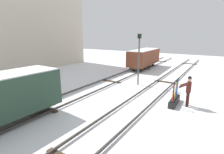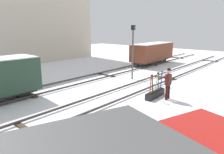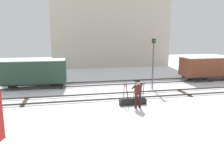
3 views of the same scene
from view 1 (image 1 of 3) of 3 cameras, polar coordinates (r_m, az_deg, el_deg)
name	(u,v)px [view 1 (image 1 of 3)]	position (r m, az deg, el deg)	size (l,w,h in m)	color
ground_plane	(139,104)	(11.08, 8.59, -8.56)	(60.00, 60.00, 0.00)	white
track_main_line	(139,102)	(11.04, 8.61, -8.02)	(44.00, 1.94, 0.18)	#38332D
track_siding_near	(85,91)	(13.19, -8.59, -4.41)	(44.00, 1.94, 0.18)	#38332D
switch_lever_frame	(174,100)	(11.52, 19.33, -6.98)	(1.81, 0.42, 1.45)	black
rail_worker	(188,89)	(11.26, 23.17, -3.60)	(0.55, 0.67, 1.82)	#351511
signal_post	(139,55)	(14.68, 8.62, 7.11)	(0.24, 0.32, 4.17)	#4C4C4C
apartment_building	(19,21)	(24.18, -27.54, 15.73)	(16.46, 5.19, 11.32)	beige
freight_car_near_switch	(144,57)	(22.40, 10.27, 6.17)	(6.34, 2.12, 2.31)	#2D2B28
freight_car_back_track	(1,97)	(9.47, -32.08, -5.58)	(5.32, 2.04, 2.40)	#2D2B28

